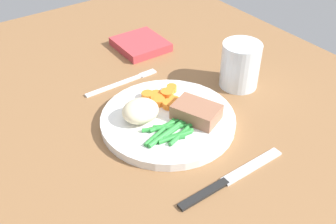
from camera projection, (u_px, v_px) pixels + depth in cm
name	position (u px, v px, depth cm)	size (l,w,h in cm)	color
dining_table	(171.00, 120.00, 74.03)	(120.00, 90.00, 2.00)	brown
dinner_plate	(168.00, 120.00, 71.29)	(24.39, 24.39, 1.60)	white
meat_portion	(196.00, 112.00, 69.61)	(7.97, 5.42, 2.74)	#936047
mashed_potatoes	(140.00, 111.00, 69.07)	(6.00, 6.66, 3.69)	beige
carrot_slices	(162.00, 97.00, 74.52)	(7.00, 7.28, 1.28)	orange
green_beans	(171.00, 132.00, 66.89)	(6.38, 11.42, 0.87)	#2D8C38
fork	(122.00, 83.00, 82.07)	(1.44, 16.60, 0.40)	silver
knife	(230.00, 179.00, 60.65)	(1.70, 20.50, 0.64)	black
water_glass	(240.00, 68.00, 79.50)	(7.87, 7.87, 9.38)	silver
napkin	(141.00, 44.00, 94.02)	(11.64, 10.84, 1.92)	#B2383D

